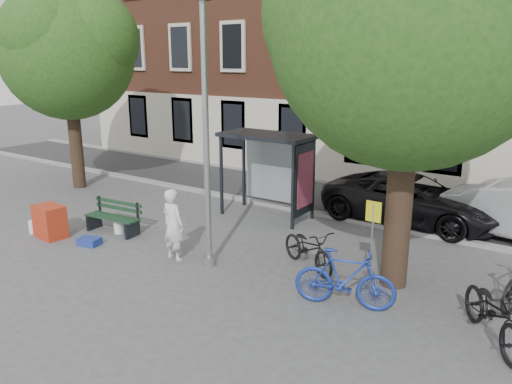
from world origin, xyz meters
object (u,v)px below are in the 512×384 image
object	(u,v)px
lamppost	(206,151)
car_dark	(411,199)
red_stand	(50,221)
bike_b	(345,279)
bus_shelter	(279,157)
painter	(173,225)
bike_c	(494,313)
bench	(114,219)
notice_sign	(373,226)
bike_a	(308,248)

from	to	relation	value
lamppost	car_dark	size ratio (longest dim) A/B	1.17
car_dark	red_stand	distance (m)	10.47
bike_b	red_stand	size ratio (longest dim) A/B	2.24
bus_shelter	painter	size ratio (longest dim) A/B	1.59
lamppost	red_stand	distance (m)	5.52
lamppost	car_dark	world-z (taller)	lamppost
bike_b	bike_c	size ratio (longest dim) A/B	0.95
painter	bike_c	bearing A→B (deg)	-171.44
bike_b	car_dark	bearing A→B (deg)	-10.16
bench	bike_c	bearing A→B (deg)	-5.93
bus_shelter	bike_c	bearing A→B (deg)	-29.71
painter	bike_c	size ratio (longest dim) A/B	0.85
lamppost	painter	size ratio (longest dim) A/B	3.40
bench	notice_sign	bearing A→B (deg)	0.10
painter	notice_sign	world-z (taller)	notice_sign
bike_a	red_stand	distance (m)	7.27
bus_shelter	bench	world-z (taller)	bus_shelter
bike_b	bike_a	bearing A→B (deg)	33.90
bike_c	red_stand	xyz separation A→B (m)	(-11.12, -1.19, -0.11)
bench	painter	bearing A→B (deg)	-15.27
bike_b	notice_sign	xyz separation A→B (m)	(0.09, 1.08, 0.82)
bus_shelter	bike_b	xyz separation A→B (m)	(4.15, -4.17, -1.31)
red_stand	notice_sign	xyz separation A→B (m)	(8.54, 1.99, 0.97)
lamppost	notice_sign	world-z (taller)	lamppost
painter	notice_sign	xyz separation A→B (m)	(4.60, 1.21, 0.52)
bike_c	car_dark	distance (m)	6.66
bike_c	notice_sign	world-z (taller)	notice_sign
lamppost	bike_b	distance (m)	4.16
bus_shelter	bench	size ratio (longest dim) A/B	1.62
bench	car_dark	distance (m)	8.78
bench	bike_a	world-z (taller)	bike_a
lamppost	bike_b	bearing A→B (deg)	-1.04
bike_c	car_dark	xyz separation A→B (m)	(-3.31, 5.78, 0.17)
lamppost	painter	distance (m)	2.12
bench	bike_c	distance (m)	9.97
bike_b	lamppost	bearing A→B (deg)	72.79
red_stand	notice_sign	distance (m)	8.83
painter	red_stand	size ratio (longest dim) A/B	2.00
bike_c	red_stand	bearing A→B (deg)	151.24
notice_sign	bike_b	bearing A→B (deg)	-91.75
lamppost	bike_c	xyz separation A→B (m)	(6.21, 0.22, -2.23)
bike_a	notice_sign	distance (m)	1.86
red_stand	bus_shelter	bearing A→B (deg)	49.72
lamppost	bus_shelter	distance (m)	4.24
bus_shelter	painter	distance (m)	4.43
painter	bike_c	world-z (taller)	painter
lamppost	notice_sign	bearing A→B (deg)	15.62
car_dark	bus_shelter	bearing A→B (deg)	118.81
bike_a	bus_shelter	bearing A→B (deg)	69.00
bike_a	notice_sign	xyz separation A→B (m)	(1.61, -0.19, 0.92)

